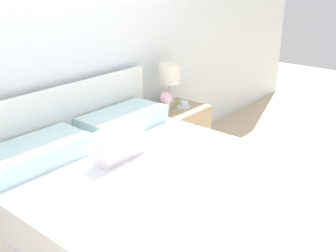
{
  "coord_description": "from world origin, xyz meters",
  "views": [
    {
      "loc": [
        -1.66,
        -2.42,
        1.76
      ],
      "look_at": [
        0.58,
        -0.58,
        0.61
      ],
      "focal_mm": 42.0,
      "sensor_mm": 36.0,
      "label": 1
    }
  ],
  "objects_px": {
    "nightstand": "(178,133)",
    "teacup": "(184,105)",
    "bed": "(160,209)",
    "table_lamp": "(169,76)",
    "flower_vase": "(166,101)"
  },
  "relations": [
    {
      "from": "nightstand",
      "to": "teacup",
      "type": "bearing_deg",
      "value": -36.06
    },
    {
      "from": "teacup",
      "to": "bed",
      "type": "bearing_deg",
      "value": -149.1
    },
    {
      "from": "nightstand",
      "to": "teacup",
      "type": "distance_m",
      "value": 0.3
    },
    {
      "from": "nightstand",
      "to": "table_lamp",
      "type": "relative_size",
      "value": 1.3
    },
    {
      "from": "bed",
      "to": "flower_vase",
      "type": "height_order",
      "value": "bed"
    },
    {
      "from": "bed",
      "to": "nightstand",
      "type": "relative_size",
      "value": 3.92
    },
    {
      "from": "nightstand",
      "to": "teacup",
      "type": "relative_size",
      "value": 4.19
    },
    {
      "from": "bed",
      "to": "flower_vase",
      "type": "xyz_separation_m",
      "value": [
        0.96,
        0.74,
        0.36
      ]
    },
    {
      "from": "nightstand",
      "to": "bed",
      "type": "bearing_deg",
      "value": -146.93
    },
    {
      "from": "flower_vase",
      "to": "table_lamp",
      "type": "bearing_deg",
      "value": 30.71
    },
    {
      "from": "bed",
      "to": "table_lamp",
      "type": "distance_m",
      "value": 1.5
    },
    {
      "from": "table_lamp",
      "to": "flower_vase",
      "type": "relative_size",
      "value": 2.06
    },
    {
      "from": "flower_vase",
      "to": "teacup",
      "type": "xyz_separation_m",
      "value": [
        0.24,
        -0.02,
        -0.1
      ]
    },
    {
      "from": "teacup",
      "to": "nightstand",
      "type": "bearing_deg",
      "value": 143.94
    },
    {
      "from": "nightstand",
      "to": "flower_vase",
      "type": "bearing_deg",
      "value": -176.45
    }
  ]
}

